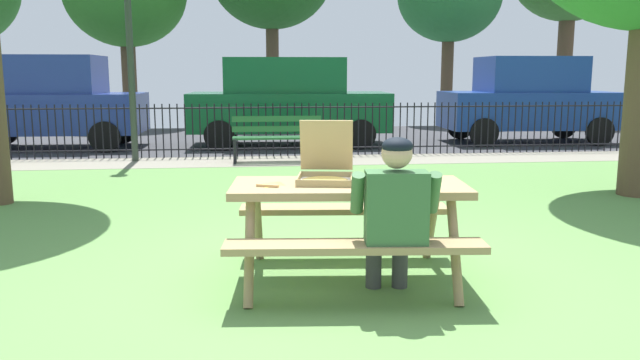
% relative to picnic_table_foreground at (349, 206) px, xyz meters
% --- Properties ---
extents(ground, '(28.00, 11.49, 0.02)m').
position_rel_picnic_table_foreground_xyz_m(ground, '(-0.09, 1.81, -0.61)').
color(ground, '#60904A').
extents(cobblestone_walkway, '(28.00, 1.40, 0.01)m').
position_rel_picnic_table_foreground_xyz_m(cobblestone_walkway, '(-0.09, 6.86, -0.60)').
color(cobblestone_walkway, gray).
extents(street_asphalt, '(28.00, 6.62, 0.01)m').
position_rel_picnic_table_foreground_xyz_m(street_asphalt, '(-0.09, 10.87, -0.60)').
color(street_asphalt, '#38383D').
extents(picnic_table_foreground, '(1.92, 1.63, 0.79)m').
position_rel_picnic_table_foreground_xyz_m(picnic_table_foreground, '(0.00, 0.00, 0.00)').
color(picnic_table_foreground, '#A08459').
rests_on(picnic_table_foreground, ground).
extents(pizza_box_open, '(0.50, 0.56, 0.47)m').
position_rel_picnic_table_foreground_xyz_m(pizza_box_open, '(-0.17, 0.13, 0.26)').
color(pizza_box_open, tan).
rests_on(pizza_box_open, picnic_table_foreground).
extents(pizza_slice_on_table, '(0.24, 0.27, 0.02)m').
position_rel_picnic_table_foreground_xyz_m(pizza_slice_on_table, '(-0.59, 0.01, 0.18)').
color(pizza_slice_on_table, yellow).
rests_on(pizza_slice_on_table, picnic_table_foreground).
extents(adult_at_table, '(0.63, 0.61, 1.19)m').
position_rel_picnic_table_foreground_xyz_m(adult_at_table, '(0.24, -0.52, 0.06)').
color(adult_at_table, '#404040').
rests_on(adult_at_table, ground).
extents(iron_fence_streetside, '(20.79, 0.03, 1.03)m').
position_rel_picnic_table_foreground_xyz_m(iron_fence_streetside, '(-0.09, 7.56, -0.07)').
color(iron_fence_streetside, black).
rests_on(iron_fence_streetside, ground).
extents(park_bench_center, '(1.60, 0.46, 0.85)m').
position_rel_picnic_table_foreground_xyz_m(park_bench_center, '(-0.27, 6.72, -0.18)').
color(park_bench_center, '#255D31').
rests_on(park_bench_center, ground).
extents(lamp_post_walkway, '(0.28, 0.28, 4.35)m').
position_rel_picnic_table_foreground_xyz_m(lamp_post_walkway, '(-2.87, 7.12, 2.04)').
color(lamp_post_walkway, '#2D382D').
rests_on(lamp_post_walkway, ground).
extents(parked_car_left, '(3.94, 1.90, 1.98)m').
position_rel_picnic_table_foreground_xyz_m(parked_car_left, '(-5.01, 9.39, 0.41)').
color(parked_car_left, navy).
rests_on(parked_car_left, ground).
extents(parked_car_center, '(4.46, 2.04, 1.94)m').
position_rel_picnic_table_foreground_xyz_m(parked_car_center, '(0.11, 9.39, 0.41)').
color(parked_car_center, '#0F532B').
rests_on(parked_car_center, ground).
extents(parked_car_right, '(3.94, 1.91, 1.98)m').
position_rel_picnic_table_foreground_xyz_m(parked_car_right, '(5.71, 9.39, 0.41)').
color(parked_car_right, navy).
rests_on(parked_car_right, ground).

